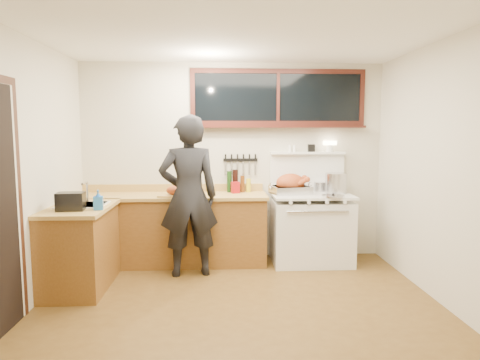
{
  "coord_description": "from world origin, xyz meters",
  "views": [
    {
      "loc": [
        -0.19,
        -3.99,
        1.7
      ],
      "look_at": [
        0.05,
        0.85,
        1.15
      ],
      "focal_mm": 32.0,
      "sensor_mm": 36.0,
      "label": 1
    }
  ],
  "objects": [
    {
      "name": "bottle_cluster",
      "position": [
        0.05,
        1.63,
        1.03
      ],
      "size": [
        0.32,
        0.07,
        0.3
      ],
      "color": "black",
      "rests_on": "counter_back"
    },
    {
      "name": "counter_back",
      "position": [
        -0.8,
        1.45,
        0.45
      ],
      "size": [
        2.44,
        0.64,
        1.0
      ],
      "color": "brown",
      "rests_on": "ground"
    },
    {
      "name": "cutting_board",
      "position": [
        -0.74,
        1.29,
        0.95
      ],
      "size": [
        0.4,
        0.32,
        0.13
      ],
      "color": "tan",
      "rests_on": "counter_back"
    },
    {
      "name": "vintage_stove",
      "position": [
        1.0,
        1.41,
        0.47
      ],
      "size": [
        1.02,
        0.74,
        1.58
      ],
      "color": "white",
      "rests_on": "ground"
    },
    {
      "name": "counter_left",
      "position": [
        -1.7,
        0.62,
        0.45
      ],
      "size": [
        0.64,
        1.09,
        0.9
      ],
      "color": "brown",
      "rests_on": "ground"
    },
    {
      "name": "soap_bottle",
      "position": [
        -1.43,
        0.41,
        1.0
      ],
      "size": [
        0.11,
        0.11,
        0.21
      ],
      "color": "blue",
      "rests_on": "counter_left"
    },
    {
      "name": "back_window",
      "position": [
        0.6,
        1.72,
        2.06
      ],
      "size": [
        2.32,
        0.13,
        0.77
      ],
      "color": "black",
      "rests_on": "room_shell"
    },
    {
      "name": "saucepan",
      "position": [
        1.17,
        1.65,
        0.96
      ],
      "size": [
        0.21,
        0.3,
        0.12
      ],
      "color": "silver",
      "rests_on": "vintage_stove"
    },
    {
      "name": "knife_strip",
      "position": [
        0.1,
        1.73,
        1.31
      ],
      "size": [
        0.46,
        0.03,
        0.28
      ],
      "color": "black",
      "rests_on": "room_shell"
    },
    {
      "name": "roast_turkey",
      "position": [
        0.74,
        1.45,
        1.0
      ],
      "size": [
        0.54,
        0.45,
        0.26
      ],
      "color": "silver",
      "rests_on": "vintage_stove"
    },
    {
      "name": "man",
      "position": [
        -0.55,
        0.99,
        0.95
      ],
      "size": [
        0.76,
        0.56,
        1.89
      ],
      "color": "black",
      "rests_on": "ground"
    },
    {
      "name": "pitcher",
      "position": [
        -0.3,
        1.63,
        0.98
      ],
      "size": [
        0.09,
        0.09,
        0.17
      ],
      "color": "white",
      "rests_on": "counter_back"
    },
    {
      "name": "room_shell",
      "position": [
        0.0,
        0.0,
        1.65
      ],
      "size": [
        4.1,
        3.6,
        2.65
      ],
      "color": "beige",
      "rests_on": "ground"
    },
    {
      "name": "pot_lid",
      "position": [
        1.21,
        1.14,
        0.91
      ],
      "size": [
        0.37,
        0.37,
        0.04
      ],
      "color": "silver",
      "rests_on": "vintage_stove"
    },
    {
      "name": "toaster",
      "position": [
        -1.7,
        0.39,
        0.99
      ],
      "size": [
        0.28,
        0.21,
        0.18
      ],
      "color": "black",
      "rests_on": "counter_left"
    },
    {
      "name": "ground_plane",
      "position": [
        0.0,
        0.0,
        -0.01
      ],
      "size": [
        4.0,
        3.5,
        0.02
      ],
      "primitive_type": "cube",
      "color": "#533815"
    },
    {
      "name": "sink_unit",
      "position": [
        -1.68,
        0.7,
        0.85
      ],
      "size": [
        0.5,
        0.45,
        0.37
      ],
      "color": "white",
      "rests_on": "counter_left"
    },
    {
      "name": "coffee_tin",
      "position": [
        0.02,
        1.53,
        0.97
      ],
      "size": [
        0.12,
        0.1,
        0.15
      ],
      "color": "#A11114",
      "rests_on": "counter_back"
    },
    {
      "name": "stockpot",
      "position": [
        1.33,
        1.46,
        1.03
      ],
      "size": [
        0.31,
        0.31,
        0.26
      ],
      "color": "silver",
      "rests_on": "vintage_stove"
    }
  ]
}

